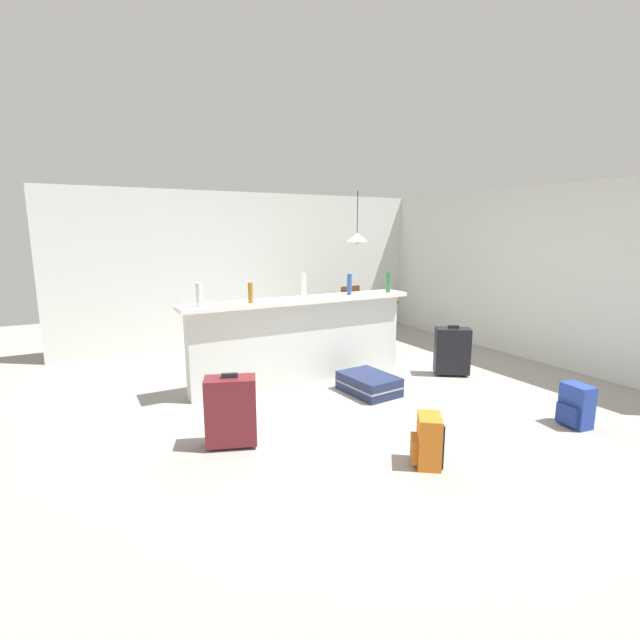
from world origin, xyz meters
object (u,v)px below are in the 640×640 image
(suitcase_upright_maroon, at_px, (231,410))
(backpack_blue, at_px, (576,406))
(bottle_amber, at_px, (251,293))
(bottle_clear, at_px, (199,295))
(dining_chair_near_partition, at_px, (376,319))
(dining_chair_far_side, at_px, (346,309))
(suitcase_upright_black, at_px, (452,351))
(backpack_orange, at_px, (428,441))
(pendant_lamp, at_px, (357,237))
(dining_table, at_px, (357,306))
(suitcase_flat_navy, at_px, (369,384))
(bottle_green, at_px, (388,282))
(bottle_white, at_px, (303,286))
(bottle_blue, at_px, (349,285))

(suitcase_upright_maroon, xyz_separation_m, backpack_blue, (3.07, -1.20, -0.13))
(bottle_amber, bearing_deg, bottle_clear, 177.66)
(dining_chair_near_partition, height_order, dining_chair_far_side, same)
(dining_chair_far_side, relative_size, suitcase_upright_black, 1.39)
(backpack_orange, bearing_deg, suitcase_upright_maroon, 139.67)
(suitcase_upright_black, bearing_deg, dining_chair_near_partition, 96.34)
(backpack_blue, bearing_deg, bottle_amber, 135.22)
(pendant_lamp, bearing_deg, suitcase_upright_black, -84.35)
(dining_table, distance_m, pendant_lamp, 1.13)
(bottle_amber, distance_m, dining_chair_near_partition, 2.63)
(suitcase_upright_maroon, bearing_deg, dining_table, 40.92)
(suitcase_upright_maroon, xyz_separation_m, suitcase_upright_black, (3.20, 0.59, 0.00))
(dining_chair_near_partition, height_order, suitcase_flat_navy, dining_chair_near_partition)
(bottle_clear, distance_m, bottle_amber, 0.57)
(dining_table, relative_size, suitcase_flat_navy, 1.29)
(suitcase_upright_maroon, xyz_separation_m, backpack_orange, (1.29, -1.09, -0.13))
(bottle_clear, bearing_deg, bottle_amber, -2.34)
(dining_chair_near_partition, bearing_deg, bottle_green, -116.89)
(bottle_clear, relative_size, bottle_amber, 1.11)
(pendant_lamp, distance_m, suitcase_flat_navy, 2.88)
(bottle_amber, height_order, backpack_blue, bottle_amber)
(suitcase_upright_maroon, bearing_deg, backpack_blue, -21.39)
(bottle_white, height_order, suitcase_upright_maroon, bottle_white)
(dining_table, bearing_deg, pendant_lamp, -139.37)
(bottle_amber, height_order, pendant_lamp, pendant_lamp)
(bottle_amber, height_order, suitcase_upright_black, bottle_amber)
(dining_chair_far_side, height_order, pendant_lamp, pendant_lamp)
(dining_table, xyz_separation_m, suitcase_upright_maroon, (-3.04, -2.63, -0.32))
(bottle_green, bearing_deg, dining_table, 72.27)
(bottle_amber, distance_m, dining_table, 2.84)
(suitcase_upright_black, bearing_deg, backpack_blue, -94.10)
(suitcase_flat_navy, xyz_separation_m, suitcase_upright_maroon, (-1.85, -0.55, 0.22))
(dining_chair_far_side, bearing_deg, suitcase_upright_maroon, -135.11)
(backpack_orange, bearing_deg, bottle_blue, 73.19)
(dining_chair_near_partition, xyz_separation_m, suitcase_flat_navy, (-1.18, -1.54, -0.41))
(pendant_lamp, relative_size, suitcase_upright_black, 1.26)
(dining_table, relative_size, pendant_lamp, 1.31)
(suitcase_flat_navy, bearing_deg, dining_table, 60.22)
(bottle_clear, height_order, pendant_lamp, pendant_lamp)
(dining_chair_far_side, xyz_separation_m, pendant_lamp, (-0.15, -0.54, 1.26))
(backpack_orange, bearing_deg, dining_table, 64.84)
(bottle_clear, bearing_deg, bottle_blue, 0.01)
(backpack_blue, relative_size, suitcase_upright_black, 0.63)
(bottle_white, bearing_deg, dining_chair_near_partition, 25.59)
(bottle_amber, height_order, dining_chair_near_partition, bottle_amber)
(bottle_green, height_order, backpack_blue, bottle_green)
(bottle_amber, height_order, bottle_blue, bottle_blue)
(bottle_green, height_order, suitcase_upright_black, bottle_green)
(backpack_blue, bearing_deg, bottle_white, 124.40)
(bottle_blue, xyz_separation_m, bottle_green, (0.59, -0.02, 0.00))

